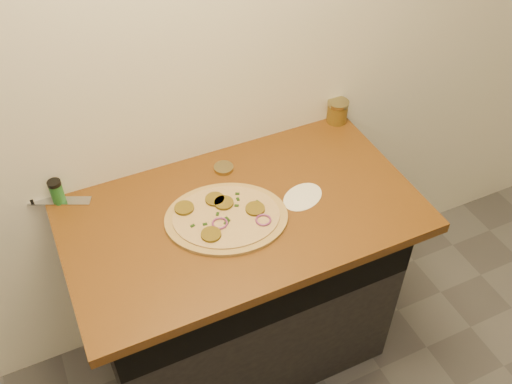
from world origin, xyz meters
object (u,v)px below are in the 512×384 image
pizza (226,217)px  chefs_knife (37,200)px  salsa_jar (337,111)px  spice_shaker (57,192)px

pizza → chefs_knife: bearing=147.8°
pizza → salsa_jar: salsa_jar is taller
salsa_jar → spice_shaker: 1.10m
chefs_knife → salsa_jar: salsa_jar is taller
pizza → salsa_jar: size_ratio=5.48×
pizza → salsa_jar: bearing=27.4°
pizza → chefs_knife: (-0.56, 0.35, -0.00)m
chefs_knife → salsa_jar: bearing=-1.6°
pizza → chefs_knife: size_ratio=1.73×
chefs_knife → spice_shaker: size_ratio=3.20×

